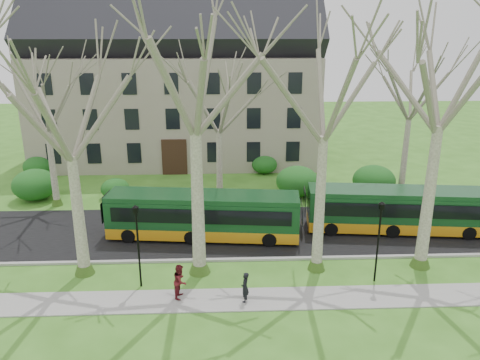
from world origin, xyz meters
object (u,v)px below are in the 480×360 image
(bus_follow, at_px, (399,210))
(bus_lead, at_px, (203,215))
(pedestrian_a, at_px, (245,287))
(pedestrian_b, at_px, (180,281))

(bus_follow, bearing_deg, bus_lead, -171.51)
(bus_follow, xyz_separation_m, pedestrian_a, (-10.22, -7.78, -0.69))
(bus_lead, relative_size, pedestrian_b, 6.81)
(pedestrian_a, height_order, pedestrian_b, pedestrian_b)
(pedestrian_a, relative_size, pedestrian_b, 0.88)
(bus_lead, xyz_separation_m, pedestrian_a, (2.20, -7.33, -0.71))
(pedestrian_b, bearing_deg, bus_follow, -51.22)
(bus_follow, distance_m, pedestrian_a, 12.86)
(bus_lead, relative_size, bus_follow, 1.02)
(bus_follow, height_order, pedestrian_b, bus_follow)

